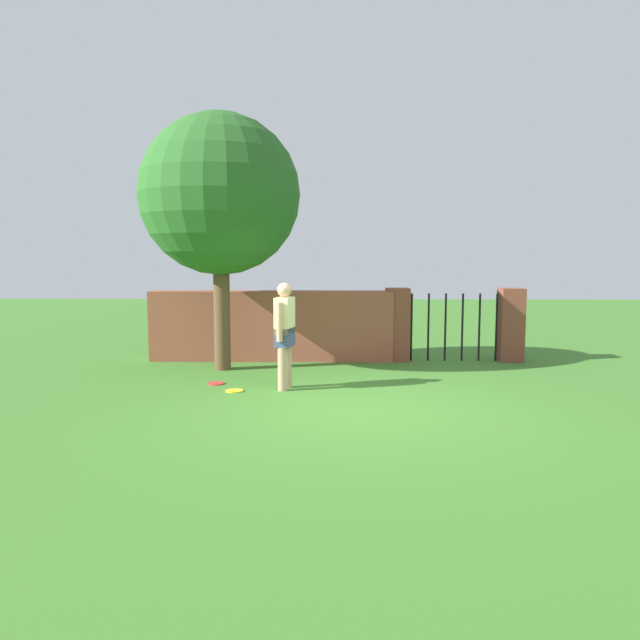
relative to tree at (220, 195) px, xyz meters
The scene contains 7 objects.
ground_plane 4.69m from the tree, 50.16° to the right, with size 40.00×40.00×0.00m, color #3D7528.
brick_wall 2.69m from the tree, 51.13° to the left, with size 4.66×0.50×1.34m, color brown.
tree is the anchor object (origin of this frame).
person 2.94m from the tree, 51.86° to the right, with size 0.31×0.52×1.62m.
fence_gate 4.99m from the tree, 12.71° to the left, with size 2.61×0.44×1.40m.
frisbee_yellow 3.55m from the tree, 74.37° to the right, with size 0.27×0.27×0.02m, color yellow.
frisbee_red 3.29m from the tree, 84.92° to the right, with size 0.27×0.27×0.02m, color red.
Camera 1 is at (-0.34, -7.84, 2.03)m, focal length 33.87 mm.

